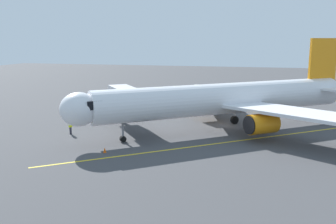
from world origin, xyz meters
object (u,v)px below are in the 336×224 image
(jet_bridge, at_px, (129,100))
(ground_crew_marshaller, at_px, (70,127))
(box_truck_near_nose, at_px, (244,96))
(airplane, at_px, (229,99))
(safety_cone_nose_left, at_px, (75,114))
(safety_cone_nose_right, at_px, (108,119))
(safety_cone_wing_port, at_px, (105,150))

(jet_bridge, relative_size, ground_crew_marshaller, 5.97)
(jet_bridge, relative_size, box_truck_near_nose, 2.06)
(airplane, bearing_deg, safety_cone_nose_left, -7.76)
(safety_cone_nose_right, bearing_deg, safety_cone_nose_left, -18.49)
(box_truck_near_nose, bearing_deg, safety_cone_nose_right, 47.06)
(safety_cone_nose_left, xyz_separation_m, safety_cone_wing_port, (-11.78, 15.67, 0.00))
(airplane, relative_size, safety_cone_nose_right, 62.49)
(ground_crew_marshaller, bearing_deg, safety_cone_wing_port, 140.68)
(ground_crew_marshaller, height_order, safety_cone_nose_right, ground_crew_marshaller)
(jet_bridge, distance_m, box_truck_near_nose, 26.73)
(ground_crew_marshaller, xyz_separation_m, safety_cone_nose_right, (-1.47, -7.83, -0.61))
(airplane, distance_m, box_truck_near_nose, 20.58)
(ground_crew_marshaller, bearing_deg, safety_cone_nose_right, -100.64)
(ground_crew_marshaller, bearing_deg, airplane, -159.73)
(jet_bridge, height_order, safety_cone_nose_left, jet_bridge)
(box_truck_near_nose, xyz_separation_m, safety_cone_wing_port, (12.40, 32.91, -1.11))
(airplane, bearing_deg, ground_crew_marshaller, 20.27)
(ground_crew_marshaller, xyz_separation_m, safety_cone_nose_left, (4.74, -9.90, -0.61))
(box_truck_near_nose, distance_m, safety_cone_wing_port, 35.19)
(airplane, relative_size, ground_crew_marshaller, 20.10)
(safety_cone_nose_left, bearing_deg, safety_cone_nose_right, 161.51)
(jet_bridge, height_order, safety_cone_wing_port, jet_bridge)
(jet_bridge, xyz_separation_m, safety_cone_wing_port, (-0.93, 9.87, -3.49))
(safety_cone_wing_port, bearing_deg, box_truck_near_nose, -110.65)
(box_truck_near_nose, height_order, safety_cone_nose_left, box_truck_near_nose)
(airplane, height_order, jet_bridge, airplane)
(safety_cone_wing_port, bearing_deg, ground_crew_marshaller, -39.32)
(box_truck_near_nose, xyz_separation_m, safety_cone_nose_right, (17.97, 19.31, -1.11))
(ground_crew_marshaller, height_order, safety_cone_nose_left, ground_crew_marshaller)
(ground_crew_marshaller, height_order, box_truck_near_nose, box_truck_near_nose)
(safety_cone_wing_port, bearing_deg, safety_cone_nose_right, -67.72)
(airplane, bearing_deg, box_truck_near_nose, -93.16)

